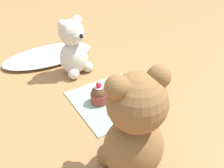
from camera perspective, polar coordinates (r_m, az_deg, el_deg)
ground_plane at (r=0.63m, az=0.00°, el=-4.22°), size 4.00×4.00×0.00m
knitted_placemat at (r=0.63m, az=0.00°, el=-4.01°), size 0.21×0.21×0.01m
tulle_cloth at (r=0.88m, az=-16.07°, el=7.28°), size 0.34×0.18×0.02m
teddy_bear_cream at (r=0.73m, az=-10.02°, el=8.97°), size 0.12×0.11×0.19m
teddy_bear_tan at (r=0.39m, az=5.71°, el=-11.70°), size 0.13×0.13×0.23m
cupcake_near_cream_bear at (r=0.60m, az=-3.39°, el=-2.82°), size 0.05×0.05×0.06m
cupcake_near_tan_bear at (r=0.61m, az=5.13°, el=-2.46°), size 0.06×0.06×0.07m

